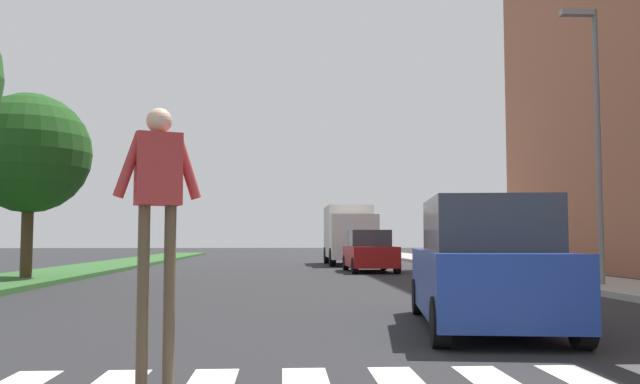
% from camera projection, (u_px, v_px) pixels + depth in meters
% --- Properties ---
extents(ground_plane, '(140.00, 140.00, 0.00)m').
position_uv_depth(ground_plane, '(288.00, 271.00, 28.15)').
color(ground_plane, '#262628').
extents(median_strip, '(3.26, 64.00, 0.15)m').
position_uv_depth(median_strip, '(69.00, 272.00, 25.68)').
color(median_strip, '#2D5B28').
rests_on(median_strip, ground_plane).
extents(tree_far, '(3.83, 3.83, 5.86)m').
position_uv_depth(tree_far, '(30.00, 153.00, 21.02)').
color(tree_far, '#4C3823').
rests_on(tree_far, median_strip).
extents(sidewalk_right, '(3.00, 64.00, 0.15)m').
position_uv_depth(sidewalk_right, '(506.00, 271.00, 26.66)').
color(sidewalk_right, '#9E9991').
rests_on(sidewalk_right, ground_plane).
extents(street_lamp_right, '(1.02, 0.24, 7.50)m').
position_uv_depth(street_lamp_right, '(594.00, 119.00, 17.89)').
color(street_lamp_right, slate).
rests_on(street_lamp_right, sidewalk_right).
extents(pedestrian_performer, '(0.73, 0.35, 2.49)m').
position_uv_depth(pedestrian_performer, '(158.00, 204.00, 5.63)').
color(pedestrian_performer, brown).
rests_on(pedestrian_performer, ground_plane).
extents(suv_crossing, '(2.52, 4.81, 1.97)m').
position_uv_depth(suv_crossing, '(485.00, 267.00, 10.03)').
color(suv_crossing, navy).
rests_on(suv_crossing, ground_plane).
extents(sedan_midblock, '(1.93, 4.15, 1.72)m').
position_uv_depth(sedan_midblock, '(370.00, 252.00, 27.29)').
color(sedan_midblock, maroon).
rests_on(sedan_midblock, ground_plane).
extents(truck_box_delivery, '(2.40, 6.20, 3.10)m').
position_uv_depth(truck_box_delivery, '(349.00, 234.00, 34.78)').
color(truck_box_delivery, silver).
rests_on(truck_box_delivery, ground_plane).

